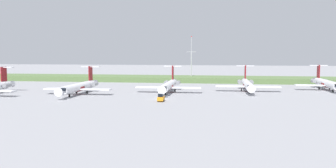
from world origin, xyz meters
The scene contains 8 objects.
ground_plane centered at (0.00, 30.00, 0.00)m, with size 500.00×500.00×0.00m, color #939399.
grass_berm centered at (0.00, 64.31, 1.20)m, with size 320.00×20.00×2.39m, color #597542.
regional_jet_second centered at (-28.92, 8.72, 2.54)m, with size 22.81×31.00×9.00m.
regional_jet_third centered at (0.20, 18.32, 2.54)m, with size 22.81×31.00×9.00m.
regional_jet_fourth centered at (27.84, 25.89, 2.54)m, with size 22.81×31.00×9.00m.
regional_jet_fifth centered at (57.37, 34.24, 2.54)m, with size 22.81×31.00×9.00m.
antenna_mast centered at (4.30, 67.22, 9.12)m, with size 4.40×0.50×21.92m.
baggage_tug centered at (1.16, -4.88, 1.00)m, with size 1.72×3.20×2.30m.
Camera 1 is at (17.09, -100.55, 13.94)m, focal length 36.64 mm.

